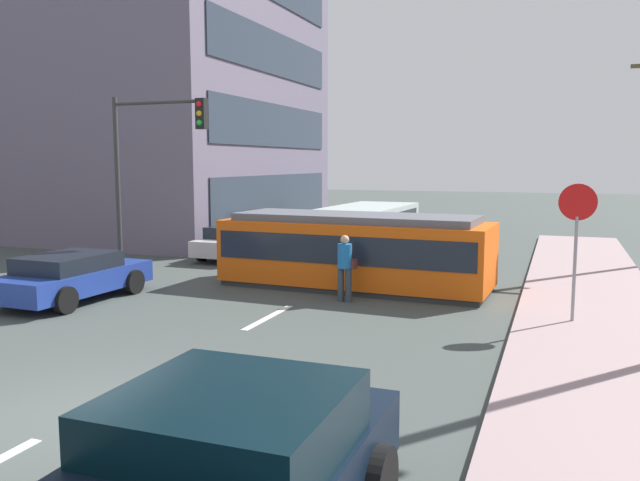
{
  "coord_description": "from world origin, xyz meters",
  "views": [
    {
      "loc": [
        6.0,
        -6.69,
        3.46
      ],
      "look_at": [
        0.35,
        8.36,
        1.48
      ],
      "focal_mm": 35.9,
      "sensor_mm": 36.0,
      "label": 1
    }
  ],
  "objects_px": {
    "city_bus": "(368,226)",
    "parked_sedan_mid": "(72,276)",
    "pedestrian_crossing": "(345,264)",
    "traffic_light_mast": "(151,152)",
    "parked_sedan_far": "(241,240)",
    "stop_sign": "(577,224)",
    "parked_sedan_furthest": "(307,224)",
    "streetcar_tram": "(355,250)"
  },
  "relations": [
    {
      "from": "streetcar_tram",
      "to": "parked_sedan_far",
      "type": "bearing_deg",
      "value": 144.71
    },
    {
      "from": "pedestrian_crossing",
      "to": "traffic_light_mast",
      "type": "bearing_deg",
      "value": 172.88
    },
    {
      "from": "pedestrian_crossing",
      "to": "parked_sedan_furthest",
      "type": "height_order",
      "value": "pedestrian_crossing"
    },
    {
      "from": "city_bus",
      "to": "stop_sign",
      "type": "height_order",
      "value": "stop_sign"
    },
    {
      "from": "parked_sedan_mid",
      "to": "parked_sedan_furthest",
      "type": "height_order",
      "value": "same"
    },
    {
      "from": "pedestrian_crossing",
      "to": "parked_sedan_mid",
      "type": "xyz_separation_m",
      "value": [
        -6.44,
        -2.28,
        -0.32
      ]
    },
    {
      "from": "pedestrian_crossing",
      "to": "parked_sedan_mid",
      "type": "relative_size",
      "value": 0.41
    },
    {
      "from": "parked_sedan_far",
      "to": "parked_sedan_furthest",
      "type": "bearing_deg",
      "value": 90.8
    },
    {
      "from": "streetcar_tram",
      "to": "parked_sedan_far",
      "type": "height_order",
      "value": "streetcar_tram"
    },
    {
      "from": "pedestrian_crossing",
      "to": "parked_sedan_far",
      "type": "height_order",
      "value": "pedestrian_crossing"
    },
    {
      "from": "pedestrian_crossing",
      "to": "parked_sedan_far",
      "type": "distance_m",
      "value": 8.28
    },
    {
      "from": "city_bus",
      "to": "parked_sedan_far",
      "type": "bearing_deg",
      "value": -147.32
    },
    {
      "from": "city_bus",
      "to": "parked_sedan_mid",
      "type": "relative_size",
      "value": 1.4
    },
    {
      "from": "city_bus",
      "to": "stop_sign",
      "type": "xyz_separation_m",
      "value": [
        7.14,
        -9.06,
        1.15
      ]
    },
    {
      "from": "pedestrian_crossing",
      "to": "traffic_light_mast",
      "type": "relative_size",
      "value": 0.31
    },
    {
      "from": "parked_sedan_mid",
      "to": "parked_sedan_furthest",
      "type": "relative_size",
      "value": 0.97
    },
    {
      "from": "city_bus",
      "to": "parked_sedan_mid",
      "type": "height_order",
      "value": "city_bus"
    },
    {
      "from": "city_bus",
      "to": "traffic_light_mast",
      "type": "distance_m",
      "value": 9.14
    },
    {
      "from": "city_bus",
      "to": "pedestrian_crossing",
      "type": "relative_size",
      "value": 3.44
    },
    {
      "from": "parked_sedan_mid",
      "to": "pedestrian_crossing",
      "type": "bearing_deg",
      "value": 19.52
    },
    {
      "from": "stop_sign",
      "to": "traffic_light_mast",
      "type": "xyz_separation_m",
      "value": [
        -11.43,
        1.44,
        1.55
      ]
    },
    {
      "from": "pedestrian_crossing",
      "to": "traffic_light_mast",
      "type": "distance_m",
      "value": 6.81
    },
    {
      "from": "streetcar_tram",
      "to": "city_bus",
      "type": "bearing_deg",
      "value": 103.42
    },
    {
      "from": "pedestrian_crossing",
      "to": "stop_sign",
      "type": "bearing_deg",
      "value": -7.3
    },
    {
      "from": "traffic_light_mast",
      "to": "streetcar_tram",
      "type": "bearing_deg",
      "value": 10.28
    },
    {
      "from": "streetcar_tram",
      "to": "parked_sedan_mid",
      "type": "bearing_deg",
      "value": -146.15
    },
    {
      "from": "parked_sedan_mid",
      "to": "parked_sedan_far",
      "type": "bearing_deg",
      "value": 86.22
    },
    {
      "from": "parked_sedan_far",
      "to": "parked_sedan_furthest",
      "type": "height_order",
      "value": "same"
    },
    {
      "from": "parked_sedan_mid",
      "to": "stop_sign",
      "type": "xyz_separation_m",
      "value": [
        11.71,
        1.61,
        1.57
      ]
    },
    {
      "from": "pedestrian_crossing",
      "to": "parked_sedan_furthest",
      "type": "xyz_separation_m",
      "value": [
        -6.0,
        12.44,
        -0.32
      ]
    },
    {
      "from": "parked_sedan_furthest",
      "to": "stop_sign",
      "type": "height_order",
      "value": "stop_sign"
    },
    {
      "from": "streetcar_tram",
      "to": "parked_sedan_furthest",
      "type": "xyz_separation_m",
      "value": [
        -5.69,
        10.61,
        -0.43
      ]
    },
    {
      "from": "parked_sedan_far",
      "to": "city_bus",
      "type": "bearing_deg",
      "value": 32.68
    },
    {
      "from": "parked_sedan_far",
      "to": "traffic_light_mast",
      "type": "distance_m",
      "value": 5.92
    },
    {
      "from": "parked_sedan_mid",
      "to": "traffic_light_mast",
      "type": "relative_size",
      "value": 0.77
    },
    {
      "from": "streetcar_tram",
      "to": "city_bus",
      "type": "height_order",
      "value": "streetcar_tram"
    },
    {
      "from": "stop_sign",
      "to": "pedestrian_crossing",
      "type": "bearing_deg",
      "value": 172.7
    },
    {
      "from": "parked_sedan_mid",
      "to": "traffic_light_mast",
      "type": "height_order",
      "value": "traffic_light_mast"
    },
    {
      "from": "parked_sedan_mid",
      "to": "city_bus",
      "type": "bearing_deg",
      "value": 66.81
    },
    {
      "from": "parked_sedan_far",
      "to": "stop_sign",
      "type": "relative_size",
      "value": 1.53
    },
    {
      "from": "city_bus",
      "to": "parked_sedan_far",
      "type": "height_order",
      "value": "city_bus"
    },
    {
      "from": "pedestrian_crossing",
      "to": "traffic_light_mast",
      "type": "xyz_separation_m",
      "value": [
        -6.16,
        0.77,
        2.8
      ]
    }
  ]
}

